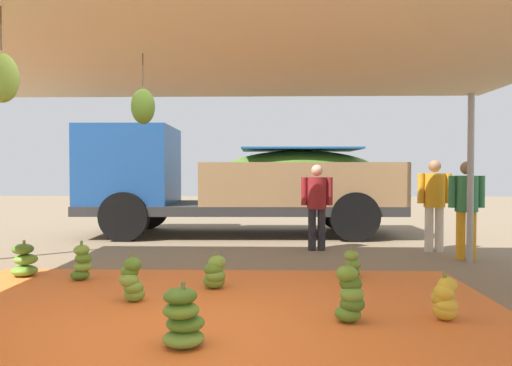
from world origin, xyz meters
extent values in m
plane|color=#7F6B51|center=(0.00, 3.00, 0.00)|extent=(40.00, 40.00, 0.00)
cube|color=orange|center=(0.00, 0.00, 0.01)|extent=(6.25, 5.13, 0.01)
cylinder|color=#9EA0A5|center=(3.80, 3.30, 1.31)|extent=(0.10, 0.10, 2.62)
cube|color=beige|center=(0.00, 0.00, 2.65)|extent=(8.00, 7.00, 0.06)
cylinder|color=#4C422D|center=(-0.61, 0.59, 2.45)|extent=(0.01, 0.01, 0.34)
ellipsoid|color=#477523|center=(-0.61, 0.59, 2.08)|extent=(0.24, 0.24, 0.36)
cylinder|color=#4C422D|center=(-1.27, -0.84, 2.46)|extent=(0.01, 0.01, 0.32)
ellipsoid|color=#6B9E38|center=(-1.27, -0.84, 2.10)|extent=(0.24, 0.24, 0.36)
ellipsoid|color=#60932D|center=(-2.63, 2.11, 0.08)|extent=(0.44, 0.44, 0.14)
ellipsoid|color=#60932D|center=(-2.63, 2.15, 0.23)|extent=(0.43, 0.43, 0.14)
ellipsoid|color=#477523|center=(-2.65, 2.12, 0.37)|extent=(0.37, 0.37, 0.14)
cylinder|color=olive|center=(-2.63, 2.12, 0.43)|extent=(0.04, 0.04, 0.12)
ellipsoid|color=#6B9E38|center=(-0.79, 0.88, 0.09)|extent=(0.28, 0.28, 0.16)
ellipsoid|color=#6B9E38|center=(-0.79, 0.85, 0.17)|extent=(0.27, 0.27, 0.16)
ellipsoid|color=#75A83D|center=(-0.84, 0.84, 0.25)|extent=(0.29, 0.29, 0.16)
ellipsoid|color=#518428|center=(-0.84, 0.88, 0.33)|extent=(0.28, 0.28, 0.16)
ellipsoid|color=#518428|center=(-0.80, 0.85, 0.42)|extent=(0.22, 0.22, 0.16)
cylinder|color=olive|center=(-0.82, 0.86, 0.48)|extent=(0.04, 0.04, 0.12)
ellipsoid|color=#518428|center=(1.76, 2.09, 0.08)|extent=(0.31, 0.31, 0.15)
ellipsoid|color=#60932D|center=(1.78, 2.08, 0.19)|extent=(0.22, 0.22, 0.15)
ellipsoid|color=#75A83D|center=(1.76, 2.09, 0.31)|extent=(0.26, 0.26, 0.15)
cylinder|color=olive|center=(1.78, 2.10, 0.37)|extent=(0.04, 0.04, 0.12)
ellipsoid|color=#518428|center=(1.41, 0.22, 0.09)|extent=(0.35, 0.35, 0.15)
ellipsoid|color=#477523|center=(1.45, 0.21, 0.18)|extent=(0.28, 0.28, 0.15)
ellipsoid|color=#6B9E38|center=(1.45, 0.20, 0.27)|extent=(0.29, 0.29, 0.15)
ellipsoid|color=#477523|center=(1.44, 0.24, 0.37)|extent=(0.27, 0.27, 0.15)
ellipsoid|color=#60932D|center=(1.40, 0.22, 0.46)|extent=(0.28, 0.28, 0.15)
cylinder|color=olive|center=(1.42, 0.22, 0.52)|extent=(0.04, 0.04, 0.12)
ellipsoid|color=#477523|center=(-1.78, 1.89, 0.08)|extent=(0.34, 0.34, 0.14)
ellipsoid|color=#75A83D|center=(-1.75, 1.90, 0.18)|extent=(0.32, 0.32, 0.14)
ellipsoid|color=#518428|center=(-1.74, 1.89, 0.29)|extent=(0.22, 0.22, 0.14)
ellipsoid|color=#75A83D|center=(-1.77, 1.90, 0.40)|extent=(0.22, 0.22, 0.14)
cylinder|color=olive|center=(-1.77, 1.91, 0.46)|extent=(0.04, 0.04, 0.12)
ellipsoid|color=#6B9E38|center=(-0.02, -0.46, 0.08)|extent=(0.48, 0.48, 0.13)
ellipsoid|color=#518428|center=(-0.01, -0.42, 0.19)|extent=(0.40, 0.40, 0.13)
ellipsoid|color=#60932D|center=(-0.04, -0.45, 0.30)|extent=(0.42, 0.42, 0.13)
ellipsoid|color=#477523|center=(-0.05, -0.43, 0.41)|extent=(0.38, 0.38, 0.13)
cylinder|color=olive|center=(-0.02, -0.45, 0.47)|extent=(0.04, 0.04, 0.12)
ellipsoid|color=#60932D|center=(0.01, 1.50, 0.09)|extent=(0.34, 0.34, 0.17)
ellipsoid|color=#6B9E38|center=(0.03, 1.45, 0.17)|extent=(0.30, 0.30, 0.17)
ellipsoid|color=#518428|center=(0.01, 1.46, 0.25)|extent=(0.33, 0.33, 0.17)
ellipsoid|color=#75A83D|center=(0.04, 1.48, 0.33)|extent=(0.26, 0.26, 0.17)
cylinder|color=olive|center=(0.02, 1.47, 0.39)|extent=(0.04, 0.04, 0.12)
ellipsoid|color=gold|center=(2.34, 0.29, 0.09)|extent=(0.26, 0.26, 0.17)
ellipsoid|color=gold|center=(2.35, 0.28, 0.15)|extent=(0.30, 0.30, 0.17)
ellipsoid|color=gold|center=(2.32, 0.32, 0.22)|extent=(0.28, 0.28, 0.17)
ellipsoid|color=gold|center=(2.33, 0.28, 0.28)|extent=(0.22, 0.22, 0.17)
ellipsoid|color=gold|center=(2.37, 0.31, 0.34)|extent=(0.24, 0.24, 0.17)
cylinder|color=olive|center=(2.34, 0.30, 0.40)|extent=(0.04, 0.04, 0.12)
cube|color=#2D2D2D|center=(0.05, 6.54, 0.60)|extent=(6.92, 2.42, 0.20)
cube|color=#1E4C93|center=(-2.42, 6.49, 1.55)|extent=(1.97, 2.14, 1.70)
cube|color=#232D38|center=(-3.40, 6.47, 1.89)|extent=(0.06, 1.83, 0.75)
cube|color=#99754C|center=(1.38, 5.46, 1.15)|extent=(4.27, 0.16, 0.90)
cube|color=#99754C|center=(1.34, 7.66, 1.15)|extent=(4.27, 0.16, 0.90)
cube|color=#99754C|center=(3.45, 6.60, 1.15)|extent=(0.12, 2.29, 0.90)
ellipsoid|color=#477523|center=(1.36, 6.56, 1.29)|extent=(3.79, 1.99, 1.19)
cube|color=#19569E|center=(1.36, 6.56, 1.91)|extent=(2.59, 1.79, 0.04)
cylinder|color=black|center=(-2.27, 5.45, 0.50)|extent=(1.01, 0.30, 1.00)
cylinder|color=black|center=(-2.31, 7.53, 0.50)|extent=(1.01, 0.30, 1.00)
cylinder|color=black|center=(2.41, 5.54, 0.50)|extent=(1.01, 0.30, 1.00)
cylinder|color=black|center=(2.37, 7.63, 0.50)|extent=(1.01, 0.30, 1.00)
cylinder|color=orange|center=(3.77, 3.58, 0.39)|extent=(0.14, 0.14, 0.77)
cylinder|color=orange|center=(3.94, 3.58, 0.39)|extent=(0.14, 0.14, 0.77)
cylinder|color=#337A4C|center=(3.85, 3.58, 1.06)|extent=(0.35, 0.35, 0.58)
cylinder|color=#337A4C|center=(3.62, 3.58, 1.09)|extent=(0.11, 0.11, 0.51)
cylinder|color=#337A4C|center=(4.09, 3.58, 1.09)|extent=(0.11, 0.11, 0.51)
sphere|color=#936B4C|center=(3.85, 3.58, 1.47)|extent=(0.21, 0.21, 0.21)
cylinder|color=silver|center=(3.50, 4.30, 0.40)|extent=(0.15, 0.15, 0.79)
cylinder|color=silver|center=(3.68, 4.30, 0.40)|extent=(0.15, 0.15, 0.79)
cylinder|color=orange|center=(3.59, 4.30, 1.09)|extent=(0.36, 0.36, 0.59)
cylinder|color=orange|center=(3.35, 4.30, 1.12)|extent=(0.12, 0.12, 0.53)
cylinder|color=orange|center=(3.82, 4.30, 1.12)|extent=(0.12, 0.12, 0.53)
sphere|color=#936B4C|center=(3.59, 4.30, 1.51)|extent=(0.21, 0.21, 0.21)
cylinder|color=#26262D|center=(1.44, 4.38, 0.38)|extent=(0.14, 0.14, 0.75)
cylinder|color=#26262D|center=(1.61, 4.38, 0.38)|extent=(0.14, 0.14, 0.75)
cylinder|color=maroon|center=(1.53, 4.38, 1.03)|extent=(0.34, 0.34, 0.56)
cylinder|color=maroon|center=(1.30, 4.38, 1.06)|extent=(0.11, 0.11, 0.50)
cylinder|color=maroon|center=(1.76, 4.38, 1.06)|extent=(0.11, 0.11, 0.50)
sphere|color=tan|center=(1.53, 4.38, 1.43)|extent=(0.20, 0.20, 0.20)
camera|label=1|loc=(0.67, -4.35, 1.43)|focal=34.26mm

